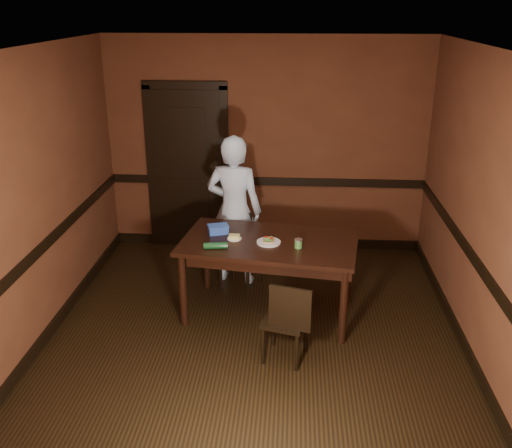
# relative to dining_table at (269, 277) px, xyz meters

# --- Properties ---
(floor) EXTENTS (4.00, 4.50, 0.01)m
(floor) POSITION_rel_dining_table_xyz_m (-0.12, -0.50, -0.41)
(floor) COLOR black
(floor) RESTS_ON ground
(ceiling) EXTENTS (4.00, 4.50, 0.01)m
(ceiling) POSITION_rel_dining_table_xyz_m (-0.12, -0.50, 2.29)
(ceiling) COLOR white
(ceiling) RESTS_ON ground
(wall_back) EXTENTS (4.00, 0.02, 2.70)m
(wall_back) POSITION_rel_dining_table_xyz_m (-0.12, 1.75, 0.94)
(wall_back) COLOR #572D1A
(wall_back) RESTS_ON ground
(wall_front) EXTENTS (4.00, 0.02, 2.70)m
(wall_front) POSITION_rel_dining_table_xyz_m (-0.12, -2.75, 0.94)
(wall_front) COLOR #572D1A
(wall_front) RESTS_ON ground
(wall_left) EXTENTS (0.02, 4.50, 2.70)m
(wall_left) POSITION_rel_dining_table_xyz_m (-2.12, -0.50, 0.94)
(wall_left) COLOR #572D1A
(wall_left) RESTS_ON ground
(wall_right) EXTENTS (0.02, 4.50, 2.70)m
(wall_right) POSITION_rel_dining_table_xyz_m (1.88, -0.50, 0.94)
(wall_right) COLOR #572D1A
(wall_right) RESTS_ON ground
(dado_back) EXTENTS (4.00, 0.03, 0.10)m
(dado_back) POSITION_rel_dining_table_xyz_m (-0.12, 1.74, 0.49)
(dado_back) COLOR black
(dado_back) RESTS_ON ground
(dado_left) EXTENTS (0.03, 4.50, 0.10)m
(dado_left) POSITION_rel_dining_table_xyz_m (-2.11, -0.50, 0.49)
(dado_left) COLOR black
(dado_left) RESTS_ON ground
(dado_right) EXTENTS (0.03, 4.50, 0.10)m
(dado_right) POSITION_rel_dining_table_xyz_m (1.86, -0.50, 0.49)
(dado_right) COLOR black
(dado_right) RESTS_ON ground
(baseboard_back) EXTENTS (4.00, 0.03, 0.12)m
(baseboard_back) POSITION_rel_dining_table_xyz_m (-0.12, 1.74, -0.35)
(baseboard_back) COLOR black
(baseboard_back) RESTS_ON ground
(baseboard_left) EXTENTS (0.03, 4.50, 0.12)m
(baseboard_left) POSITION_rel_dining_table_xyz_m (-2.11, -0.50, -0.35)
(baseboard_left) COLOR black
(baseboard_left) RESTS_ON ground
(baseboard_right) EXTENTS (0.03, 4.50, 0.12)m
(baseboard_right) POSITION_rel_dining_table_xyz_m (1.86, -0.50, -0.35)
(baseboard_right) COLOR black
(baseboard_right) RESTS_ON ground
(door) EXTENTS (1.05, 0.07, 2.20)m
(door) POSITION_rel_dining_table_xyz_m (-1.12, 1.72, 0.68)
(door) COLOR black
(door) RESTS_ON ground
(dining_table) EXTENTS (1.86, 1.21, 0.82)m
(dining_table) POSITION_rel_dining_table_xyz_m (0.00, 0.00, 0.00)
(dining_table) COLOR black
(dining_table) RESTS_ON floor
(chair_far) EXTENTS (0.51, 0.51, 0.85)m
(chair_far) POSITION_rel_dining_table_xyz_m (-0.35, 0.59, 0.02)
(chair_far) COLOR black
(chair_far) RESTS_ON floor
(chair_near) EXTENTS (0.46, 0.46, 0.80)m
(chair_near) POSITION_rel_dining_table_xyz_m (0.18, -0.81, -0.01)
(chair_near) COLOR black
(chair_near) RESTS_ON floor
(person) EXTENTS (0.69, 0.51, 1.72)m
(person) POSITION_rel_dining_table_xyz_m (-0.43, 0.73, 0.45)
(person) COLOR silver
(person) RESTS_ON floor
(sandwich_plate) EXTENTS (0.24, 0.24, 0.06)m
(sandwich_plate) POSITION_rel_dining_table_xyz_m (-0.00, -0.06, 0.42)
(sandwich_plate) COLOR white
(sandwich_plate) RESTS_ON dining_table
(sauce_jar) EXTENTS (0.08, 0.08, 0.09)m
(sauce_jar) POSITION_rel_dining_table_xyz_m (0.29, -0.16, 0.45)
(sauce_jar) COLOR #468137
(sauce_jar) RESTS_ON dining_table
(cheese_saucer) EXTENTS (0.15, 0.15, 0.05)m
(cheese_saucer) POSITION_rel_dining_table_xyz_m (-0.35, 0.02, 0.43)
(cheese_saucer) COLOR white
(cheese_saucer) RESTS_ON dining_table
(food_tub) EXTENTS (0.24, 0.20, 0.09)m
(food_tub) POSITION_rel_dining_table_xyz_m (-0.54, 0.16, 0.45)
(food_tub) COLOR blue
(food_tub) RESTS_ON dining_table
(wrapped_veg) EXTENTS (0.24, 0.09, 0.06)m
(wrapped_veg) POSITION_rel_dining_table_xyz_m (-0.51, -0.23, 0.44)
(wrapped_veg) COLOR #11401B
(wrapped_veg) RESTS_ON dining_table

